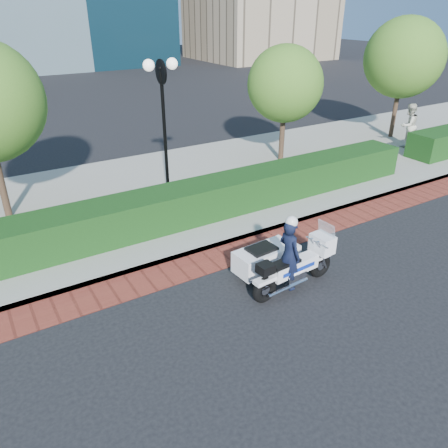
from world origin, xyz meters
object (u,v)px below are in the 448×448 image
lamppost (163,110)px  pedestrian (408,125)px  tree_c (285,84)px  tree_d (404,58)px  police_motorcycle (281,259)px

lamppost → pedestrian: bearing=-0.5°
tree_c → tree_d: 6.52m
tree_c → pedestrian: size_ratio=2.35×
tree_c → tree_d: (6.50, 0.00, 0.56)m
tree_d → police_motorcycle: 13.82m
police_motorcycle → pedestrian: 12.15m
police_motorcycle → pedestrian: bearing=21.7°
tree_d → police_motorcycle: size_ratio=2.27×
lamppost → tree_d: 12.09m
police_motorcycle → tree_c: bearing=47.9°
lamppost → tree_d: (12.00, 1.30, 0.65)m
lamppost → tree_c: tree_c is taller
tree_c → tree_d: tree_d is taller
lamppost → tree_d: tree_d is taller
tree_d → police_motorcycle: tree_d is taller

